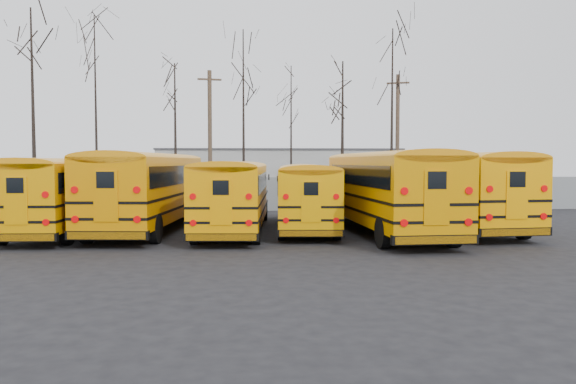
{
  "coord_description": "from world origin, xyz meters",
  "views": [
    {
      "loc": [
        -0.77,
        -21.43,
        2.92
      ],
      "look_at": [
        0.9,
        3.01,
        1.6
      ],
      "focal_mm": 35.0,
      "sensor_mm": 36.0,
      "label": 1
    }
  ],
  "objects": [
    {
      "name": "tree_1",
      "position": [
        -13.78,
        13.51,
        6.06
      ],
      "size": [
        0.26,
        0.26,
        12.13
      ],
      "primitive_type": "cone",
      "color": "black",
      "rests_on": "ground"
    },
    {
      "name": "utility_pole_right",
      "position": [
        10.22,
        19.78,
        4.82
      ],
      "size": [
        1.61,
        0.67,
        9.38
      ],
      "rotation": [
        0.0,
        0.0,
        -0.34
      ],
      "color": "#4F3C2D",
      "rests_on": "ground"
    },
    {
      "name": "bus_d",
      "position": [
        1.64,
        2.5,
        1.68
      ],
      "size": [
        2.96,
        10.34,
        2.86
      ],
      "rotation": [
        0.0,
        0.0,
        -0.06
      ],
      "color": "black",
      "rests_on": "ground"
    },
    {
      "name": "bus_e",
      "position": [
        4.71,
        0.89,
        1.99
      ],
      "size": [
        3.44,
        12.25,
        3.39
      ],
      "rotation": [
        0.0,
        0.0,
        0.05
      ],
      "color": "black",
      "rests_on": "ground"
    },
    {
      "name": "tree_3",
      "position": [
        -5.62,
        15.86,
        4.67
      ],
      "size": [
        0.26,
        0.26,
        9.33
      ],
      "primitive_type": "cone",
      "color": "black",
      "rests_on": "ground"
    },
    {
      "name": "bus_b",
      "position": [
        -5.01,
        2.61,
        1.97
      ],
      "size": [
        3.82,
        12.18,
        3.36
      ],
      "rotation": [
        0.0,
        0.0,
        -0.09
      ],
      "color": "black",
      "rests_on": "ground"
    },
    {
      "name": "bus_f",
      "position": [
        7.9,
        2.54,
        1.96
      ],
      "size": [
        3.92,
        12.13,
        3.34
      ],
      "rotation": [
        0.0,
        0.0,
        0.1
      ],
      "color": "black",
      "rests_on": "ground"
    },
    {
      "name": "tree_7",
      "position": [
        8.84,
        16.1,
        5.93
      ],
      "size": [
        0.26,
        0.26,
        11.86
      ],
      "primitive_type": "cone",
      "color": "black",
      "rests_on": "ground"
    },
    {
      "name": "bus_a",
      "position": [
        -8.21,
        2.2,
        1.82
      ],
      "size": [
        2.87,
        11.19,
        3.11
      ],
      "rotation": [
        0.0,
        0.0,
        -0.03
      ],
      "color": "black",
      "rests_on": "ground"
    },
    {
      "name": "fence",
      "position": [
        0.0,
        12.0,
        1.0
      ],
      "size": [
        40.0,
        0.04,
        2.0
      ],
      "primitive_type": "cube",
      "color": "gray",
      "rests_on": "ground"
    },
    {
      "name": "tree_2",
      "position": [
        -11.12,
        17.44,
        6.36
      ],
      "size": [
        0.26,
        0.26,
        12.72
      ],
      "primitive_type": "cone",
      "color": "black",
      "rests_on": "ground"
    },
    {
      "name": "tree_5",
      "position": [
        2.11,
        17.44,
        4.77
      ],
      "size": [
        0.26,
        0.26,
        9.54
      ],
      "primitive_type": "cone",
      "color": "black",
      "rests_on": "ground"
    },
    {
      "name": "utility_pole_left",
      "position": [
        -3.46,
        17.25,
        4.68
      ],
      "size": [
        1.62,
        0.42,
        9.12
      ],
      "rotation": [
        0.0,
        0.0,
        0.18
      ],
      "color": "#4E3C2C",
      "rests_on": "ground"
    },
    {
      "name": "tree_4",
      "position": [
        -1.18,
        17.99,
        6.04
      ],
      "size": [
        0.26,
        0.26,
        12.08
      ],
      "primitive_type": "cone",
      "color": "black",
      "rests_on": "ground"
    },
    {
      "name": "tree_6",
      "position": [
        5.47,
        16.09,
        4.82
      ],
      "size": [
        0.26,
        0.26,
        9.64
      ],
      "primitive_type": "cone",
      "color": "black",
      "rests_on": "ground"
    },
    {
      "name": "bus_c",
      "position": [
        -1.42,
        1.74,
        1.75
      ],
      "size": [
        3.11,
        10.82,
        2.99
      ],
      "rotation": [
        0.0,
        0.0,
        -0.06
      ],
      "color": "black",
      "rests_on": "ground"
    },
    {
      "name": "distant_building",
      "position": [
        2.0,
        32.0,
        2.0
      ],
      "size": [
        22.0,
        8.0,
        4.0
      ],
      "primitive_type": "cube",
      "color": "#B8B8B2",
      "rests_on": "ground"
    },
    {
      "name": "ground",
      "position": [
        0.0,
        0.0,
        0.0
      ],
      "size": [
        120.0,
        120.0,
        0.0
      ],
      "primitive_type": "plane",
      "color": "black",
      "rests_on": "ground"
    }
  ]
}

